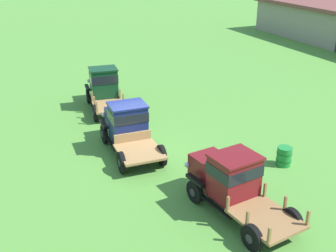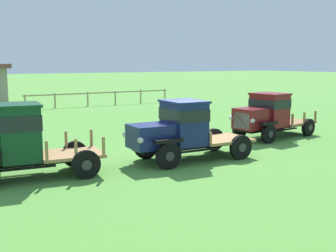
# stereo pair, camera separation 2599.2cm
# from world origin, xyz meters

# --- Properties ---
(ground_plane) EXTENTS (240.00, 240.00, 0.00)m
(ground_plane) POSITION_xyz_m (0.00, 0.00, 0.00)
(ground_plane) COLOR #518E38
(vintage_truck_foreground_near) EXTENTS (4.71, 2.26, 2.31)m
(vintage_truck_foreground_near) POSITION_xyz_m (-6.00, 0.22, 1.20)
(vintage_truck_foreground_near) COLOR black
(vintage_truck_foreground_near) RESTS_ON ground
(vintage_truck_second_in_line) EXTENTS (4.80, 2.14, 2.18)m
(vintage_truck_second_in_line) POSITION_xyz_m (-0.40, -0.33, 1.15)
(vintage_truck_second_in_line) COLOR black
(vintage_truck_second_in_line) RESTS_ON ground
(vintage_truck_midrow_center) EXTENTS (4.83, 2.33, 2.11)m
(vintage_truck_midrow_center) POSITION_xyz_m (5.52, 1.34, 1.11)
(vintage_truck_midrow_center) COLOR black
(vintage_truck_midrow_center) RESTS_ON ground
(oil_drum_beside_row) EXTENTS (0.65, 0.65, 0.82)m
(oil_drum_beside_row) POSITION_xyz_m (3.82, 5.07, 0.41)
(oil_drum_beside_row) COLOR #1E7F33
(oil_drum_beside_row) RESTS_ON ground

